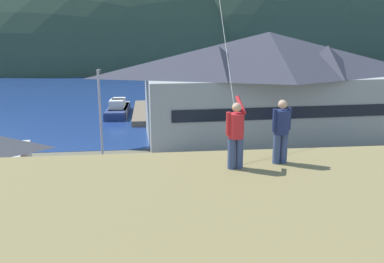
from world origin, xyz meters
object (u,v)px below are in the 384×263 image
Objects in this scene: moored_boat_outer_mooring at (173,104)px; parked_car_lone_by_shed at (86,225)px; harbor_lodge at (267,83)px; parking_light_pole at (101,119)px; storage_shed_waterside at (177,114)px; parked_car_front_row_red at (266,175)px; person_companion at (281,130)px; parked_car_back_row_left at (296,213)px; moored_boat_wharfside at (119,108)px; parked_car_corner_spot at (139,184)px; parked_car_mid_row_near at (57,193)px; person_kite_flyer at (236,133)px; parked_car_mid_row_far at (201,230)px; moored_boat_inner_slip at (118,110)px; wharf_dock at (146,112)px.

moored_boat_outer_mooring is 36.84m from parked_car_lone_by_shed.
parking_light_pole is (-15.27, -10.63, -1.03)m from harbor_lodge.
parked_car_front_row_red is (4.97, -15.75, -1.20)m from storage_shed_waterside.
harbor_lodge is 29.80m from person_companion.
storage_shed_waterside reaches higher than parked_car_back_row_left.
storage_shed_waterside reaches higher than parked_car_front_row_red.
storage_shed_waterside is 0.56× the size of moored_boat_outer_mooring.
parked_car_front_row_red is 12.22m from parking_light_pole.
moored_boat_outer_mooring is 5.00× the size of person_companion.
parked_car_corner_spot is at bearing -83.49° from moored_boat_wharfside.
parked_car_corner_spot is (-12.62, -14.43, -4.59)m from harbor_lodge.
person_companion is (-8.26, -28.54, 2.36)m from harbor_lodge.
moored_boat_wharfside is 4.22× the size of person_companion.
harbor_lodge is 6.07× the size of parked_car_back_row_left.
parked_car_back_row_left is (11.84, -33.66, 0.34)m from moored_boat_wharfside.
parked_car_front_row_red is at bearing -66.87° from moored_boat_wharfside.
person_kite_flyer is at bearing -59.40° from parked_car_mid_row_near.
parked_car_lone_by_shed is 0.53× the size of parking_light_pole.
moored_boat_wharfside is at bearing 91.25° from parked_car_lone_by_shed.
harbor_lodge is at bearing 65.78° from parked_car_mid_row_far.
person_kite_flyer reaches higher than parked_car_lone_by_shed.
parking_light_pole is (0.60, -24.68, 3.90)m from moored_boat_wharfside.
person_kite_flyer is (7.94, -13.43, 6.96)m from parked_car_mid_row_near.
parked_car_mid_row_far is at bearing -166.59° from parked_car_back_row_left.
parking_light_pole is (0.74, -23.54, 3.90)m from moored_boat_inner_slip.
parked_car_mid_row_near is 5.02m from parked_car_lone_by_shed.
parked_car_front_row_red is at bearing 28.69° from parked_car_lone_by_shed.
wharf_dock is 5.05m from moored_boat_outer_mooring.
parked_car_corner_spot is 0.54× the size of parking_light_pole.
moored_boat_wharfside is 1.72× the size of parked_car_mid_row_far.
parked_car_mid_row_far is 12.35m from parking_light_pole.
storage_shed_waterside is 14.32m from parking_light_pole.
person_companion reaches higher than wharf_dock.
parking_light_pole is at bearing 107.42° from person_kite_flyer.
parking_light_pole reaches higher than parked_car_lone_by_shed.
wharf_dock is at bearing 95.62° from person_companion.
moored_boat_inner_slip is (-7.03, 10.90, -1.54)m from storage_shed_waterside.
parked_car_back_row_left is at bearing 13.41° from parked_car_mid_row_far.
parked_car_back_row_left and parked_car_lone_by_shed have the same top height.
parked_car_mid_row_far is at bearing 88.85° from person_kite_flyer.
parked_car_back_row_left and parked_car_front_row_red have the same top height.
moored_boat_outer_mooring is 8.18m from moored_boat_inner_slip.
parking_light_pole is at bearing 119.75° from parked_car_mid_row_far.
storage_shed_waterside is at bearing -91.42° from moored_boat_outer_mooring.
moored_boat_outer_mooring is 2.03× the size of parked_car_mid_row_far.
parked_car_corner_spot is 1.02× the size of parked_car_lone_by_shed.
moored_boat_outer_mooring is (7.25, 2.38, -0.00)m from moored_boat_wharfside.
harbor_lodge is 19.19m from moored_boat_outer_mooring.
storage_shed_waterside is at bearing 74.25° from parked_car_lone_by_shed.
parked_car_mid_row_near is 6.36m from parking_light_pole.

